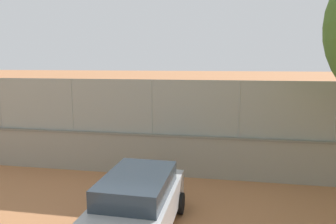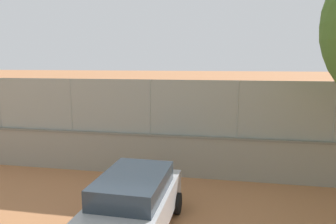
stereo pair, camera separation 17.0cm
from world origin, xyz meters
TOP-DOWN VIEW (x-y plane):
  - ground_plane at (0.00, 0.00)m, footprint 260.00×260.00m
  - perimeter_wall at (-2.97, 13.33)m, footprint 26.98×0.70m
  - fence_panel_on_wall at (-2.97, 13.33)m, footprint 26.50×0.42m
  - player_crossing_court at (0.30, -1.70)m, footprint 0.84×0.98m
  - player_foreground_swinging at (4.88, 5.96)m, footprint 0.95×0.66m
  - sports_ball at (-0.53, -0.49)m, footprint 0.19×0.19m
  - parked_car_silver at (-0.32, 17.79)m, footprint 2.04×4.40m

SIDE VIEW (x-z plane):
  - ground_plane at x=0.00m, z-range 0.00..0.00m
  - perimeter_wall at x=-2.97m, z-range 0.01..1.65m
  - parked_car_silver at x=-0.32m, z-range 0.04..1.64m
  - player_foreground_swinging at x=4.88m, z-range 0.13..1.69m
  - player_crossing_court at x=0.30m, z-range 0.15..1.77m
  - sports_ball at x=-0.53m, z-range 1.28..1.47m
  - fence_panel_on_wall at x=-2.97m, z-range 1.64..3.76m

